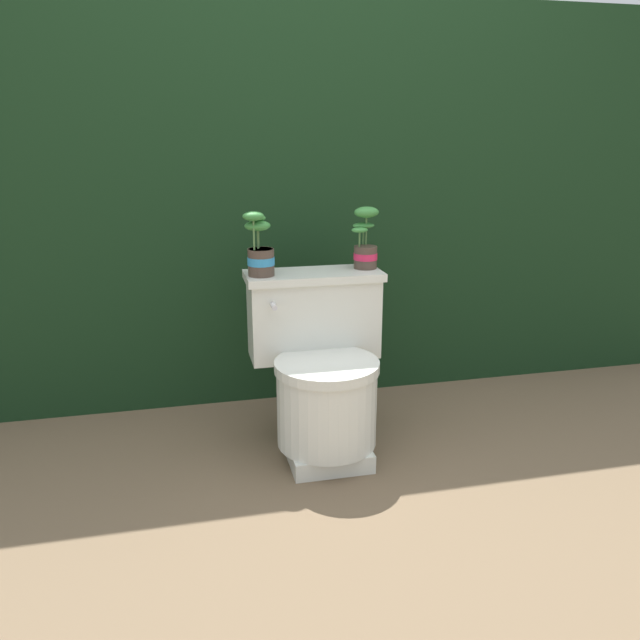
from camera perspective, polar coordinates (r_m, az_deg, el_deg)
The scene contains 5 objects.
ground_plane at distance 2.41m, azimuth 1.49°, elevation -12.57°, with size 12.00×12.00×0.00m, color brown.
hedge_backdrop at distance 3.16m, azimuth -3.27°, elevation 10.97°, with size 3.90×0.92×1.72m.
toilet at distance 2.35m, azimuth 0.13°, elevation -4.59°, with size 0.52×0.52×0.67m.
potted_plant_left at distance 2.31m, azimuth -5.52°, elevation 6.25°, with size 0.12×0.10×0.24m.
potted_plant_midleft at distance 2.44m, azimuth 4.16°, elevation 6.94°, with size 0.12×0.11×0.24m.
Camera 1 is at (-0.53, -2.03, 1.19)m, focal length 35.00 mm.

